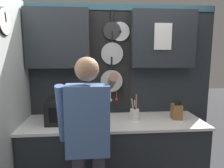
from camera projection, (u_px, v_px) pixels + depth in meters
base_cabinet_counter at (114, 158)px, 2.42m from camera, size 2.10×0.66×0.94m
back_wall_unit at (112, 73)px, 2.56m from camera, size 2.67×0.22×2.33m
side_wall at (4, 113)px, 1.85m from camera, size 0.07×1.60×2.33m
microwave at (68, 110)px, 2.30m from camera, size 0.47×0.36×0.27m
knife_block at (177, 111)px, 2.42m from camera, size 0.13×0.16×0.26m
utensil_crock at (135, 113)px, 2.38m from camera, size 0.11×0.11×0.31m
person at (88, 133)px, 1.79m from camera, size 0.54×0.65×1.70m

